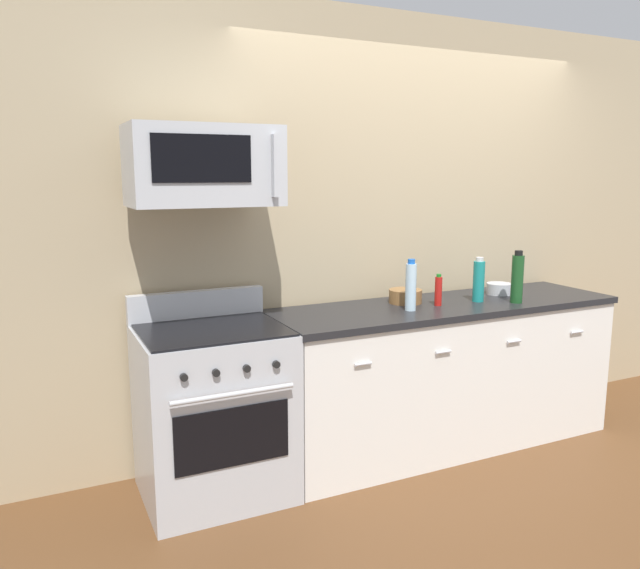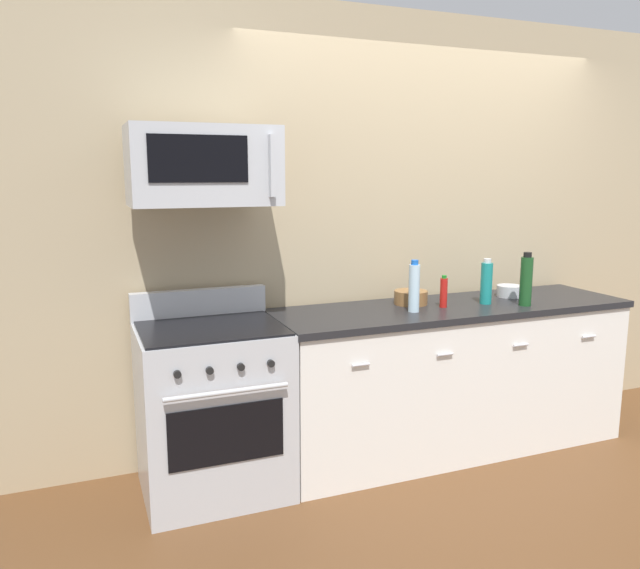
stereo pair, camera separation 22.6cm
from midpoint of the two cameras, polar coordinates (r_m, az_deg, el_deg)
ground_plane at (r=4.20m, az=13.21°, el=-14.20°), size 6.41×6.41×0.00m
back_wall at (r=4.19m, az=10.76°, el=5.01°), size 5.34×0.10×2.70m
counter_unit at (r=4.03m, az=13.49°, el=-8.23°), size 2.25×0.66×0.92m
range_oven at (r=3.44m, az=-7.92°, el=-11.17°), size 0.76×0.69×1.07m
microwave at (r=3.25m, az=-8.67°, el=10.69°), size 0.74×0.44×0.40m
bottle_hot_sauce_red at (r=3.81m, az=12.95°, el=-0.70°), size 0.04×0.04×0.19m
bottle_water_clear at (r=3.65m, az=10.39°, el=-0.27°), size 0.06×0.06×0.30m
bottle_sparkling_teal at (r=3.98m, az=16.59°, el=0.17°), size 0.07×0.07×0.28m
bottle_wine_green at (r=4.00m, az=19.93°, el=0.35°), size 0.07×0.07×0.33m
bowl_wooden_salad at (r=3.88m, az=9.98°, el=-1.14°), size 0.20×0.20×0.08m
bowl_steel_prep at (r=4.27m, az=18.45°, el=-0.55°), size 0.16×0.16×0.07m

